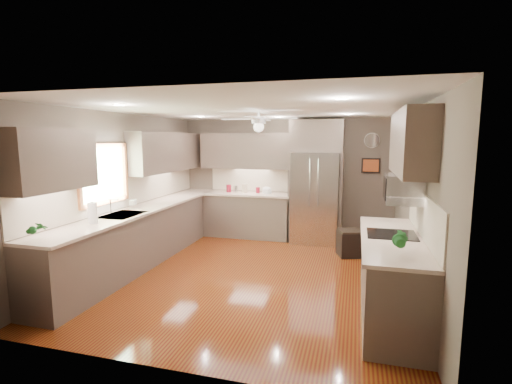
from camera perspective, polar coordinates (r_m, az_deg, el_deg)
The scene contains 28 objects.
floor at distance 5.86m, azimuth -0.38°, elevation -12.58°, with size 5.00×5.00×0.00m, color #4E120A.
ceiling at distance 5.50m, azimuth -0.41°, elevation 12.58°, with size 5.00×5.00×0.00m, color white.
wall_back at distance 7.96m, azimuth 4.46°, elevation 2.16°, with size 4.50×4.50×0.00m, color brown.
wall_front at distance 3.26m, azimuth -12.42°, elevation -6.67°, with size 4.50×4.50×0.00m, color brown.
wall_left at distance 6.52m, azimuth -19.81°, elevation 0.39°, with size 5.00×5.00×0.00m, color brown.
wall_right at distance 5.40m, azimuth 23.26°, elevation -1.30°, with size 5.00×5.00×0.00m, color brown.
canister_a at distance 8.01m, azimuth -4.20°, elevation 0.54°, with size 0.10×0.10×0.17m, color maroon.
canister_b at distance 7.96m, azimuth -3.13°, elevation 0.43°, with size 0.10×0.10×0.15m, color silver.
canister_c at distance 7.90m, azimuth -1.76°, elevation 0.53°, with size 0.12×0.12×0.20m, color #BFAD8F.
canister_d at distance 7.87m, azimuth 0.29°, elevation 0.28°, with size 0.09×0.09×0.13m, color maroon.
soap_bottle at distance 6.49m, azimuth -18.29°, elevation -1.50°, with size 0.08×0.09×0.19m, color white.
potted_plant_left at distance 4.83m, azimuth -30.82°, elevation -4.83°, with size 0.15×0.10×0.29m, color #16501C.
potted_plant_right at distance 3.93m, azimuth 21.37°, elevation -6.84°, with size 0.17×0.14×0.31m, color #16501C.
bowl at distance 7.78m, azimuth 1.67°, elevation -0.04°, with size 0.24×0.24×0.06m, color #BFAD8F.
left_run at distance 6.62m, azimuth -16.64°, elevation -6.11°, with size 0.65×4.70×1.45m.
back_run at distance 7.96m, azimuth -1.14°, elevation -3.39°, with size 1.85×0.65×1.45m.
uppers at distance 6.39m, azimuth -5.12°, elevation 6.29°, with size 4.50×4.70×0.95m.
window at distance 6.07m, azimuth -22.42°, elevation 2.57°, with size 0.05×1.12×0.92m.
sink at distance 5.99m, azimuth -19.89°, elevation -3.59°, with size 0.50×0.70×0.32m.
refrigerator at distance 7.53m, azimuth 9.20°, elevation 1.27°, with size 1.06×0.75×2.45m.
right_run at distance 4.78m, azimuth 20.19°, elevation -11.80°, with size 0.70×2.20×1.45m.
microwave at distance 4.80m, azimuth 21.66°, elevation 0.47°, with size 0.43×0.55×0.34m.
ceiling_fan at distance 5.78m, azimuth 0.41°, elevation 10.70°, with size 1.18×1.18×0.32m.
recessed_lights at distance 5.90m, azimuth 0.28°, elevation 12.22°, with size 2.84×3.14×0.01m.
wall_clock at distance 7.77m, azimuth 17.40°, elevation 7.58°, with size 0.30×0.03×0.30m.
framed_print at distance 7.78m, azimuth 17.24°, elevation 3.90°, with size 0.36×0.03×0.30m.
stool at distance 6.88m, azimuth 14.22°, elevation -7.60°, with size 0.50×0.50×0.47m.
paper_towel at distance 5.48m, azimuth -23.84°, elevation -3.00°, with size 0.12×0.12×0.31m.
Camera 1 is at (1.48, -5.28, 2.07)m, focal length 26.00 mm.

